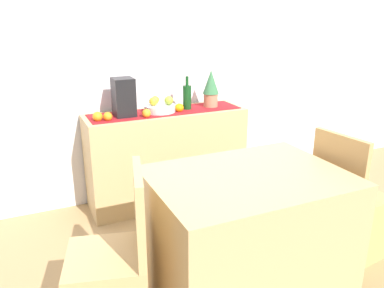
{
  "coord_description": "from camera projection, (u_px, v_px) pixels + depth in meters",
  "views": [
    {
      "loc": [
        -1.11,
        -2.07,
        1.61
      ],
      "look_at": [
        0.01,
        0.39,
        0.7
      ],
      "focal_mm": 36.3,
      "sensor_mm": 36.0,
      "label": 1
    }
  ],
  "objects": [
    {
      "name": "ground_plane",
      "position": [
        214.0,
        255.0,
        2.74
      ],
      "size": [
        6.4,
        6.4,
        0.02
      ],
      "primitive_type": "cube",
      "color": "#A28054",
      "rests_on": "ground"
    },
    {
      "name": "room_wall_rear",
      "position": [
        153.0,
        45.0,
        3.32
      ],
      "size": [
        6.4,
        0.06,
        2.7
      ],
      "primitive_type": "cube",
      "color": "silver",
      "rests_on": "ground"
    },
    {
      "name": "sideboard_console",
      "position": [
        167.0,
        157.0,
        3.4
      ],
      "size": [
        1.37,
        0.42,
        0.82
      ],
      "primitive_type": "cube",
      "color": "tan",
      "rests_on": "ground"
    },
    {
      "name": "table_runner",
      "position": [
        166.0,
        111.0,
        3.27
      ],
      "size": [
        1.28,
        0.32,
        0.01
      ],
      "primitive_type": "cube",
      "color": "maroon",
      "rests_on": "sideboard_console"
    },
    {
      "name": "fruit_bowl",
      "position": [
        160.0,
        108.0,
        3.23
      ],
      "size": [
        0.26,
        0.26,
        0.06
      ],
      "primitive_type": "cylinder",
      "color": "silver",
      "rests_on": "table_runner"
    },
    {
      "name": "apple_front",
      "position": [
        153.0,
        101.0,
        3.2
      ],
      "size": [
        0.07,
        0.07,
        0.07
      ],
      "primitive_type": "sphere",
      "color": "gold",
      "rests_on": "fruit_bowl"
    },
    {
      "name": "apple_right",
      "position": [
        169.0,
        100.0,
        3.22
      ],
      "size": [
        0.07,
        0.07,
        0.07
      ],
      "primitive_type": "sphere",
      "color": "#8FA332",
      "rests_on": "fruit_bowl"
    },
    {
      "name": "apple_center",
      "position": [
        155.0,
        100.0,
        3.27
      ],
      "size": [
        0.07,
        0.07,
        0.07
      ],
      "primitive_type": "sphere",
      "color": "#979F2B",
      "rests_on": "fruit_bowl"
    },
    {
      "name": "wine_bottle",
      "position": [
        187.0,
        97.0,
        3.31
      ],
      "size": [
        0.07,
        0.07,
        0.29
      ],
      "color": "#103F18",
      "rests_on": "sideboard_console"
    },
    {
      "name": "coffee_maker",
      "position": [
        124.0,
        97.0,
        3.08
      ],
      "size": [
        0.16,
        0.18,
        0.31
      ],
      "primitive_type": "cube",
      "color": "black",
      "rests_on": "sideboard_console"
    },
    {
      "name": "potted_plant",
      "position": [
        211.0,
        88.0,
        3.38
      ],
      "size": [
        0.14,
        0.14,
        0.33
      ],
      "color": "#B27154",
      "rests_on": "sideboard_console"
    },
    {
      "name": "orange_loose_far",
      "position": [
        108.0,
        117.0,
        2.98
      ],
      "size": [
        0.07,
        0.07,
        0.07
      ],
      "primitive_type": "sphere",
      "color": "orange",
      "rests_on": "sideboard_console"
    },
    {
      "name": "orange_loose_end",
      "position": [
        146.0,
        113.0,
        3.07
      ],
      "size": [
        0.07,
        0.07,
        0.07
      ],
      "primitive_type": "sphere",
      "color": "orange",
      "rests_on": "sideboard_console"
    },
    {
      "name": "orange_loose_near_bowl",
      "position": [
        179.0,
        108.0,
        3.25
      ],
      "size": [
        0.07,
        0.07,
        0.07
      ],
      "primitive_type": "sphere",
      "color": "orange",
      "rests_on": "sideboard_console"
    },
    {
      "name": "orange_loose_mid",
      "position": [
        98.0,
        117.0,
        2.97
      ],
      "size": [
        0.08,
        0.08,
        0.08
      ],
      "primitive_type": "sphere",
      "color": "orange",
      "rests_on": "sideboard_console"
    },
    {
      "name": "dining_table",
      "position": [
        246.0,
        232.0,
        2.32
      ],
      "size": [
        1.11,
        0.81,
        0.74
      ],
      "primitive_type": "cube",
      "color": "tan",
      "rests_on": "ground"
    },
    {
      "name": "chair_near_window",
      "position": [
        111.0,
        285.0,
        2.02
      ],
      "size": [
        0.49,
        0.49,
        0.9
      ],
      "color": "tan",
      "rests_on": "ground"
    },
    {
      "name": "chair_by_corner",
      "position": [
        347.0,
        219.0,
        2.67
      ],
      "size": [
        0.45,
        0.45,
        0.9
      ],
      "color": "tan",
      "rests_on": "ground"
    }
  ]
}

